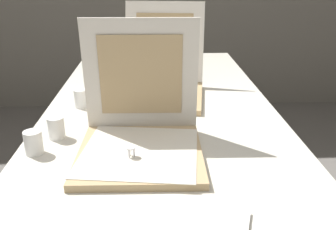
% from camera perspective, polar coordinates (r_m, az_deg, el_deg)
% --- Properties ---
extents(table, '(0.90, 2.07, 0.74)m').
position_cam_1_polar(table, '(1.44, -1.05, -1.65)').
color(table, silver).
rests_on(table, ground).
extents(pizza_box_front, '(0.37, 0.38, 0.39)m').
position_cam_1_polar(pizza_box_front, '(1.12, -4.27, -3.06)').
color(pizza_box_front, tan).
rests_on(pizza_box_front, table).
extents(pizza_box_middle, '(0.42, 0.50, 0.38)m').
position_cam_1_polar(pizza_box_middle, '(1.61, -1.24, 4.93)').
color(pizza_box_middle, tan).
rests_on(pizza_box_middle, table).
extents(cup_white_mid, '(0.05, 0.05, 0.07)m').
position_cam_1_polar(cup_white_mid, '(1.52, -13.22, 2.51)').
color(cup_white_mid, white).
rests_on(cup_white_mid, table).
extents(cup_white_near_center, '(0.05, 0.05, 0.07)m').
position_cam_1_polar(cup_white_near_center, '(1.27, -16.79, -1.90)').
color(cup_white_near_center, white).
rests_on(cup_white_near_center, table).
extents(cup_white_near_left, '(0.05, 0.05, 0.07)m').
position_cam_1_polar(cup_white_near_left, '(1.19, -19.95, -4.01)').
color(cup_white_near_left, white).
rests_on(cup_white_near_left, table).
extents(napkin_pile, '(0.17, 0.17, 0.01)m').
position_cam_1_polar(napkin_pile, '(0.84, 7.34, -16.90)').
color(napkin_pile, white).
rests_on(napkin_pile, table).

